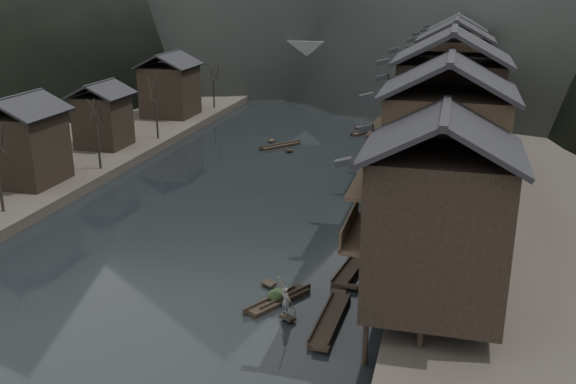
% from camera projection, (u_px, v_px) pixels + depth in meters
% --- Properties ---
extents(water, '(300.00, 300.00, 0.00)m').
position_uv_depth(water, '(190.00, 257.00, 46.51)').
color(water, black).
rests_on(water, ground).
extents(left_bank, '(40.00, 200.00, 1.20)m').
position_uv_depth(left_bank, '(72.00, 115.00, 91.41)').
color(left_bank, '#2D2823').
rests_on(left_bank, ground).
extents(stilt_houses, '(9.00, 67.60, 16.25)m').
position_uv_depth(stilt_houses, '(450.00, 99.00, 56.90)').
color(stilt_houses, black).
rests_on(stilt_houses, ground).
extents(left_houses, '(8.10, 53.20, 8.73)m').
position_uv_depth(left_houses, '(83.00, 112.00, 68.09)').
color(left_houses, black).
rests_on(left_houses, left_bank).
extents(bare_trees, '(3.92, 62.69, 7.83)m').
position_uv_depth(bare_trees, '(62.00, 125.00, 58.70)').
color(bare_trees, black).
rests_on(bare_trees, left_bank).
extents(moored_sampans, '(2.90, 66.73, 0.47)m').
position_uv_depth(moored_sampans, '(394.00, 173.00, 65.79)').
color(moored_sampans, black).
rests_on(moored_sampans, water).
extents(midriver_boats, '(13.00, 34.26, 0.44)m').
position_uv_depth(midriver_boats, '(346.00, 125.00, 87.25)').
color(midriver_boats, black).
rests_on(midriver_boats, water).
extents(stone_bridge, '(40.00, 6.00, 9.00)m').
position_uv_depth(stone_bridge, '(352.00, 64.00, 110.95)').
color(stone_bridge, '#4C4C4F').
rests_on(stone_bridge, ground).
extents(hero_sampan, '(3.37, 4.94, 0.44)m').
position_uv_depth(hero_sampan, '(278.00, 300.00, 39.86)').
color(hero_sampan, black).
rests_on(hero_sampan, water).
extents(cargo_heap, '(1.14, 1.50, 0.69)m').
position_uv_depth(cargo_heap, '(277.00, 290.00, 39.89)').
color(cargo_heap, black).
rests_on(cargo_heap, hero_sampan).
extents(boatman, '(0.76, 0.70, 1.75)m').
position_uv_depth(boatman, '(286.00, 297.00, 37.85)').
color(boatman, '#535456').
rests_on(boatman, hero_sampan).
extents(bamboo_pole, '(0.76, 2.06, 3.65)m').
position_uv_depth(bamboo_pole, '(289.00, 256.00, 36.94)').
color(bamboo_pole, '#8C7A51').
rests_on(bamboo_pole, boatman).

